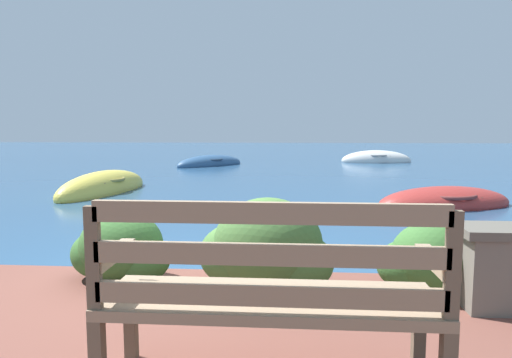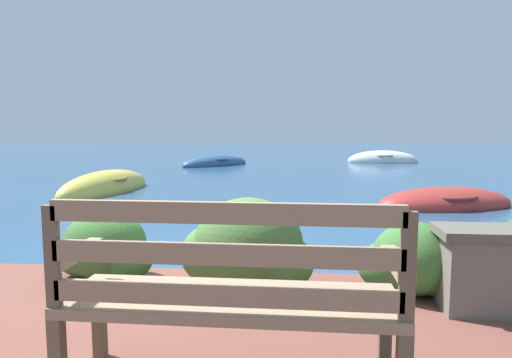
{
  "view_description": "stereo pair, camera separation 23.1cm",
  "coord_description": "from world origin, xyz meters",
  "px_view_note": "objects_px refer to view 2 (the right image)",
  "views": [
    {
      "loc": [
        0.93,
        -3.81,
        1.45
      ],
      "look_at": [
        0.25,
        5.53,
        0.39
      ],
      "focal_mm": 32.0,
      "sensor_mm": 36.0,
      "label": 1
    },
    {
      "loc": [
        1.16,
        -3.79,
        1.45
      ],
      "look_at": [
        0.25,
        5.53,
        0.39
      ],
      "focal_mm": 32.0,
      "sensor_mm": 36.0,
      "label": 2
    }
  ],
  "objects_px": {
    "rowboat_outer": "(383,161)",
    "rowboat_mid": "(106,189)",
    "park_bench": "(229,292)",
    "rowboat_nearest": "(445,204)",
    "rowboat_far": "(215,164)"
  },
  "relations": [
    {
      "from": "park_bench",
      "to": "rowboat_nearest",
      "type": "distance_m",
      "value": 7.22
    },
    {
      "from": "rowboat_nearest",
      "to": "rowboat_mid",
      "type": "height_order",
      "value": "rowboat_mid"
    },
    {
      "from": "rowboat_mid",
      "to": "rowboat_far",
      "type": "xyz_separation_m",
      "value": [
        1.13,
        7.35,
        -0.01
      ]
    },
    {
      "from": "rowboat_far",
      "to": "rowboat_nearest",
      "type": "bearing_deg",
      "value": 74.83
    },
    {
      "from": "park_bench",
      "to": "rowboat_mid",
      "type": "xyz_separation_m",
      "value": [
        -4.07,
        7.86,
        -0.64
      ]
    },
    {
      "from": "park_bench",
      "to": "rowboat_mid",
      "type": "height_order",
      "value": "park_bench"
    },
    {
      "from": "rowboat_far",
      "to": "park_bench",
      "type": "bearing_deg",
      "value": 51.49
    },
    {
      "from": "rowboat_nearest",
      "to": "rowboat_far",
      "type": "height_order",
      "value": "rowboat_far"
    },
    {
      "from": "park_bench",
      "to": "rowboat_nearest",
      "type": "relative_size",
      "value": 0.55
    },
    {
      "from": "rowboat_outer",
      "to": "rowboat_mid",
      "type": "bearing_deg",
      "value": -132.08
    },
    {
      "from": "park_bench",
      "to": "rowboat_outer",
      "type": "xyz_separation_m",
      "value": [
        3.71,
        17.33,
        -0.63
      ]
    },
    {
      "from": "rowboat_mid",
      "to": "rowboat_far",
      "type": "height_order",
      "value": "rowboat_mid"
    },
    {
      "from": "rowboat_nearest",
      "to": "rowboat_outer",
      "type": "xyz_separation_m",
      "value": [
        0.75,
        10.78,
        0.02
      ]
    },
    {
      "from": "rowboat_mid",
      "to": "park_bench",
      "type": "bearing_deg",
      "value": 37.25
    },
    {
      "from": "rowboat_outer",
      "to": "rowboat_nearest",
      "type": "bearing_deg",
      "value": -96.67
    }
  ]
}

